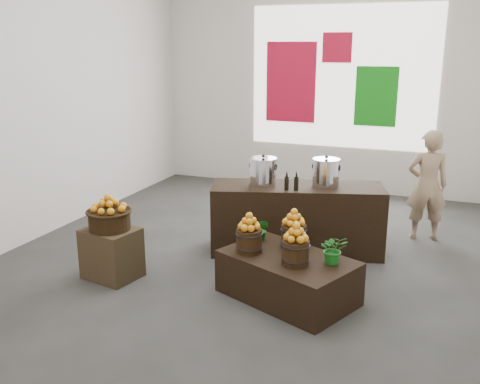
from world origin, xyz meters
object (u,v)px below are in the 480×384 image
at_px(stock_pot_center, 326,173).
at_px(shopper, 427,185).
at_px(stock_pot_left, 263,172).
at_px(crate, 112,253).
at_px(counter, 297,219).
at_px(wicker_basket, 109,220).
at_px(display_table, 288,277).

height_order(stock_pot_center, shopper, shopper).
distance_m(stock_pot_left, stock_pot_center, 0.77).
xyz_separation_m(crate, stock_pot_left, (1.31, 1.39, 0.74)).
relative_size(counter, stock_pot_left, 6.47).
xyz_separation_m(wicker_basket, stock_pot_center, (2.04, 1.62, 0.35)).
xyz_separation_m(display_table, stock_pot_center, (0.05, 1.40, 0.80)).
bearing_deg(shopper, counter, 20.27).
bearing_deg(stock_pot_left, shopper, 32.71).
height_order(display_table, shopper, shopper).
bearing_deg(stock_pot_center, shopper, 40.48).
distance_m(crate, stock_pot_center, 2.71).
bearing_deg(stock_pot_center, stock_pot_left, -162.81).
bearing_deg(stock_pot_center, counter, -162.81).
height_order(wicker_basket, counter, counter).
distance_m(counter, stock_pot_center, 0.68).
relative_size(wicker_basket, counter, 0.22).
bearing_deg(stock_pot_left, crate, -133.31).
bearing_deg(stock_pot_center, display_table, -92.17).
height_order(crate, display_table, crate).
bearing_deg(stock_pot_left, counter, 17.19).
distance_m(crate, display_table, 2.00).
distance_m(crate, wicker_basket, 0.39).
xyz_separation_m(wicker_basket, shopper, (3.20, 2.60, 0.07)).
height_order(counter, shopper, shopper).
relative_size(wicker_basket, shopper, 0.31).
distance_m(display_table, stock_pot_center, 1.61).
xyz_separation_m(wicker_basket, counter, (1.72, 1.52, -0.25)).
bearing_deg(counter, stock_pot_center, -0.00).
distance_m(wicker_basket, shopper, 4.13).
distance_m(display_table, stock_pot_left, 1.57).
bearing_deg(wicker_basket, crate, 0.00).
height_order(crate, wicker_basket, wicker_basket).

